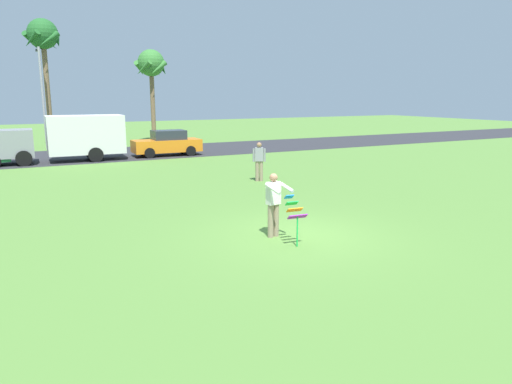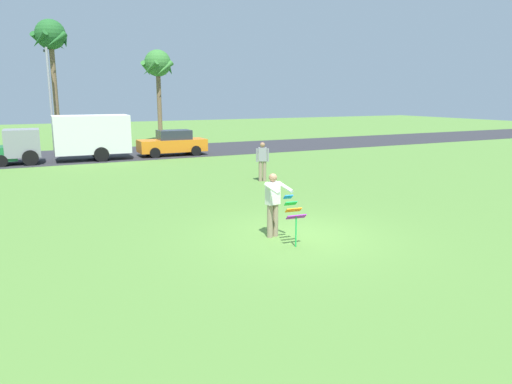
# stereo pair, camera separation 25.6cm
# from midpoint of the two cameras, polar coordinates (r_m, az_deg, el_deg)

# --- Properties ---
(ground_plane) EXTENTS (120.00, 120.00, 0.00)m
(ground_plane) POSITION_cam_midpoint_polar(r_m,az_deg,el_deg) (13.04, 4.43, -5.23)
(ground_plane) COLOR #568438
(road_strip) EXTENTS (120.00, 8.00, 0.01)m
(road_strip) POSITION_cam_midpoint_polar(r_m,az_deg,el_deg) (32.52, -15.68, 4.48)
(road_strip) COLOR #2D2D33
(road_strip) RESTS_ON ground
(person_kite_flyer) EXTENTS (0.62, 0.71, 1.73)m
(person_kite_flyer) POSITION_cam_midpoint_polar(r_m,az_deg,el_deg) (12.65, 1.58, -1.26)
(person_kite_flyer) COLOR gray
(person_kite_flyer) RESTS_ON ground
(kite_held) EXTENTS (0.52, 0.66, 1.25)m
(kite_held) POSITION_cam_midpoint_polar(r_m,az_deg,el_deg) (12.02, 4.05, -2.41)
(kite_held) COLOR blue
(kite_held) RESTS_ON ground
(parked_truck_grey_van) EXTENTS (6.75, 2.25, 2.62)m
(parked_truck_grey_van) POSITION_cam_midpoint_polar(r_m,az_deg,el_deg) (29.48, -21.56, 6.17)
(parked_truck_grey_van) COLOR gray
(parked_truck_grey_van) RESTS_ON ground
(parked_car_orange) EXTENTS (4.24, 1.91, 1.60)m
(parked_car_orange) POSITION_cam_midpoint_polar(r_m,az_deg,el_deg) (30.66, -10.85, 5.74)
(parked_car_orange) COLOR orange
(parked_car_orange) RESTS_ON ground
(palm_tree_right_near) EXTENTS (2.58, 2.71, 9.05)m
(palm_tree_right_near) POSITION_cam_midpoint_polar(r_m,az_deg,el_deg) (38.30, -24.35, 16.29)
(palm_tree_right_near) COLOR brown
(palm_tree_right_near) RESTS_ON ground
(palm_tree_centre_far) EXTENTS (2.58, 2.71, 7.32)m
(palm_tree_centre_far) POSITION_cam_midpoint_polar(r_m,az_deg,el_deg) (39.86, -12.65, 14.47)
(palm_tree_centre_far) COLOR brown
(palm_tree_centre_far) RESTS_ON ground
(streetlight_pole) EXTENTS (0.24, 1.65, 7.00)m
(streetlight_pole) POSITION_cam_midpoint_polar(r_m,az_deg,el_deg) (36.85, -24.45, 10.89)
(streetlight_pole) COLOR #9E9EA3
(streetlight_pole) RESTS_ON ground
(person_walker_near) EXTENTS (0.52, 0.36, 1.73)m
(person_walker_near) POSITION_cam_midpoint_polar(r_m,az_deg,el_deg) (21.02, 0.03, 3.82)
(person_walker_near) COLOR gray
(person_walker_near) RESTS_ON ground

